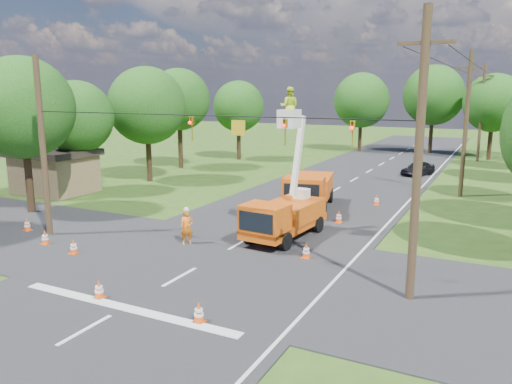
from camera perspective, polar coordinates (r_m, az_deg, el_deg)
The scene contains 32 objects.
ground at distance 37.74m, azimuth 9.09°, elevation 0.19°, with size 140.00×140.00×0.00m, color #2A4E17.
road_main at distance 37.74m, azimuth 9.09°, elevation 0.19°, with size 12.00×100.00×0.06m, color black.
road_cross at distance 21.83m, azimuth -5.65°, elevation -8.06°, with size 56.00×10.00×0.07m, color black.
stop_bar at distance 17.98m, azimuth -14.76°, elevation -12.79°, with size 9.00×0.45×0.02m, color silver.
edge_line at distance 36.49m, azimuth 17.49°, elevation -0.58°, with size 0.12×90.00×0.02m, color silver.
bucket_truck at distance 24.79m, azimuth 3.22°, elevation -1.69°, with size 2.64×5.79×7.48m.
second_truck at distance 31.16m, azimuth 6.03°, elevation 0.23°, with size 3.68×6.72×2.38m.
ground_worker at distance 24.21m, azimuth -7.92°, elevation -4.03°, with size 0.62×0.41×1.71m, color orange.
distant_car at distance 46.06m, azimuth 18.02°, elevation 2.58°, with size 1.47×3.64×1.24m, color black.
traffic_cone_0 at distance 18.89m, azimuth -17.51°, elevation -10.55°, with size 0.38×0.38×0.71m.
traffic_cone_1 at distance 16.41m, azimuth -6.56°, elevation -13.51°, with size 0.38×0.38×0.71m.
traffic_cone_2 at distance 25.41m, azimuth 4.15°, elevation -4.36°, with size 0.38×0.38×0.71m.
traffic_cone_3 at distance 28.35m, azimuth 9.45°, elevation -2.82°, with size 0.38×0.38×0.71m.
traffic_cone_4 at distance 24.16m, azimuth -20.13°, elevation -5.89°, with size 0.38×0.38×0.71m.
traffic_cone_5 at distance 26.14m, azimuth -22.96°, elevation -4.81°, with size 0.38×0.38×0.71m.
traffic_cone_6 at distance 29.02m, azimuth -24.70°, elevation -3.40°, with size 0.38×0.38×0.71m.
traffic_cone_7 at distance 33.19m, azimuth 13.63°, elevation -0.90°, with size 0.38×0.38×0.71m.
traffic_cone_8 at distance 22.24m, azimuth 5.76°, elevation -6.70°, with size 0.38×0.38×0.71m.
pole_right_near at distance 17.66m, azimuth 18.07°, elevation 3.86°, with size 1.80×0.30×10.00m.
pole_right_mid at distance 37.48m, azimuth 22.87°, elevation 7.25°, with size 1.80×0.30×10.00m.
pole_right_far at distance 57.43m, azimuth 24.36°, elevation 8.28°, with size 1.80×0.30×10.00m.
pole_left at distance 27.07m, azimuth -23.17°, elevation 4.66°, with size 0.30×0.30×9.00m.
signal_span at distance 19.52m, azimuth -0.43°, elevation 7.37°, with size 18.00×0.29×1.07m.
shed at distance 38.99m, azimuth -22.03°, elevation 2.28°, with size 5.50×4.50×3.15m.
tree_left_b at distance 32.71m, azimuth -25.14°, elevation 8.70°, with size 6.00×6.00×9.32m.
tree_left_c at distance 38.19m, azimuth -19.82°, elevation 8.03°, with size 5.20×5.20×8.06m.
tree_left_d at distance 41.57m, azimuth -12.38°, elevation 9.60°, with size 6.20×6.20×9.24m.
tree_left_e at distance 48.23m, azimuth -8.79°, elevation 10.39°, with size 5.80×5.80×9.41m.
tree_left_f at distance 53.98m, azimuth -2.01°, elevation 9.75°, with size 5.40×5.40×8.40m.
tree_far_a at distance 62.45m, azimuth 11.95°, elevation 10.21°, with size 6.60×6.60×9.50m.
tree_far_b at distance 62.86m, azimuth 19.64°, elevation 10.37°, with size 7.00×7.00×10.32m.
tree_far_c at distance 59.37m, azimuth 25.51°, elevation 9.18°, with size 6.20×6.20×9.18m.
Camera 1 is at (11.10, -15.33, 7.26)m, focal length 35.00 mm.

